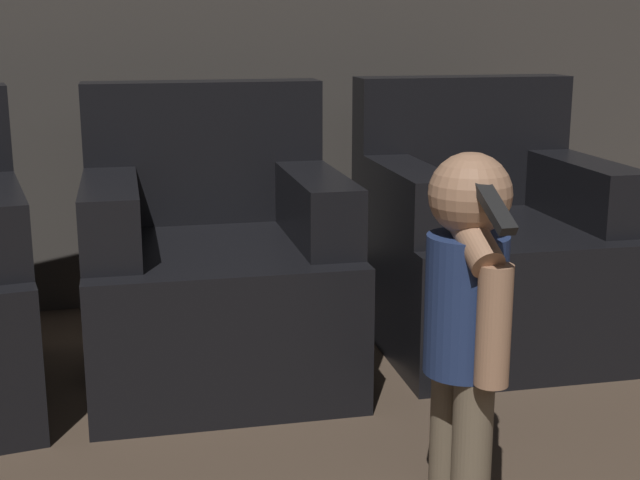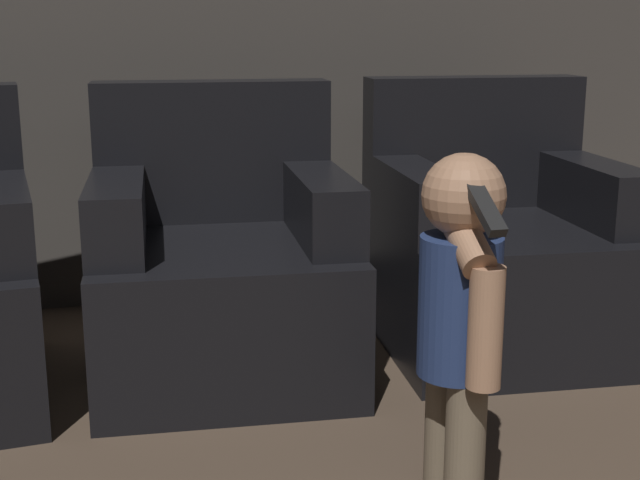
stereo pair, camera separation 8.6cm
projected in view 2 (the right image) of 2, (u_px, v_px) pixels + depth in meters
The scene contains 3 objects.
armchair_middle at pixel (221, 270), 2.77m from camera, with size 0.83×0.87×0.88m.
armchair_right at pixel (496, 251), 3.01m from camera, with size 0.83×0.87×0.88m.
person_toddler at pixel (461, 307), 1.90m from camera, with size 0.18×0.32×0.81m.
Camera 2 is at (-0.72, 1.05, 1.06)m, focal length 50.00 mm.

